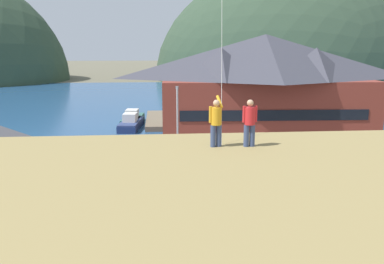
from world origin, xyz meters
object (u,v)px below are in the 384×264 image
at_px(moored_boat_inner_slip, 133,119).
at_px(parked_car_mid_row_far, 134,176).
at_px(moored_boat_wharfside, 131,123).
at_px(parked_car_front_row_silver, 48,215).
at_px(moored_boat_outer_mooring, 182,122).
at_px(parked_car_lone_by_shed, 181,207).
at_px(parked_car_mid_row_near, 371,197).
at_px(parked_car_front_row_end, 236,177).
at_px(parking_light_pole, 177,124).
at_px(person_companion, 250,121).
at_px(parked_car_back_row_left, 330,171).
at_px(wharf_dock, 157,120).
at_px(harbor_lodge, 264,86).
at_px(storage_shed_near_lot, 3,156).
at_px(person_kite_flyer, 216,121).

bearing_deg(moored_boat_inner_slip, parked_car_mid_row_far, -86.34).
relative_size(moored_boat_wharfside, parked_car_front_row_silver, 1.79).
bearing_deg(parked_car_front_row_silver, moored_boat_outer_mooring, 72.49).
xyz_separation_m(parked_car_lone_by_shed, parked_car_mid_row_near, (12.76, 0.70, 0.00)).
bearing_deg(parked_car_front_row_silver, parked_car_front_row_end, 25.88).
bearing_deg(parking_light_pole, moored_boat_outer_mooring, 85.62).
bearing_deg(parked_car_mid_row_near, person_companion, -137.35).
bearing_deg(moored_boat_wharfside, parked_car_mid_row_near, -58.89).
relative_size(parked_car_back_row_left, parked_car_front_row_silver, 0.97).
bearing_deg(parked_car_lone_by_shed, wharf_dock, 92.45).
distance_m(harbor_lodge, parking_light_pole, 15.08).
bearing_deg(parking_light_pole, parked_car_mid_row_far, -134.38).
xyz_separation_m(moored_boat_wharfside, parked_car_mid_row_far, (1.76, -23.65, 0.34)).
distance_m(storage_shed_near_lot, wharf_dock, 29.15).
relative_size(storage_shed_near_lot, parking_light_pole, 1.03).
height_order(parked_car_back_row_left, parked_car_front_row_silver, same).
distance_m(parked_car_mid_row_far, parked_car_back_row_left, 15.73).
relative_size(parked_car_mid_row_near, person_companion, 2.48).
bearing_deg(parked_car_lone_by_shed, parked_car_front_row_silver, -176.13).
bearing_deg(parked_car_lone_by_shed, parking_light_pole, 88.17).
bearing_deg(parked_car_front_row_end, harbor_lodge, 68.35).
distance_m(storage_shed_near_lot, moored_boat_outer_mooring, 27.39).
distance_m(wharf_dock, moored_boat_outer_mooring, 5.09).
height_order(parked_car_lone_by_shed, parked_car_mid_row_near, same).
relative_size(moored_boat_outer_mooring, parked_car_mid_row_near, 1.48).
height_order(moored_boat_wharfside, parked_car_front_row_end, moored_boat_wharfside).
xyz_separation_m(parked_car_mid_row_far, parking_light_pole, (3.60, 3.68, 3.31)).
height_order(parked_car_lone_by_shed, parked_car_front_row_end, same).
xyz_separation_m(harbor_lodge, person_companion, (-8.63, -30.13, 1.66)).
relative_size(parked_car_mid_row_far, parked_car_back_row_left, 1.01).
bearing_deg(moored_boat_inner_slip, parked_car_mid_row_near, -61.51).
bearing_deg(harbor_lodge, parked_car_mid_row_far, -134.05).
xyz_separation_m(harbor_lodge, moored_boat_outer_mooring, (-8.81, 9.44, -5.80)).
height_order(moored_boat_inner_slip, parked_car_back_row_left, moored_boat_inner_slip).
bearing_deg(person_kite_flyer, parked_car_lone_by_shed, 95.22).
xyz_separation_m(moored_boat_wharfside, parked_car_front_row_silver, (-2.86, -30.72, 0.34)).
distance_m(parked_car_lone_by_shed, parked_car_front_row_silver, 7.91).
bearing_deg(parked_car_front_row_end, parked_car_mid_row_far, 172.42).
distance_m(parked_car_front_row_end, parking_light_pole, 7.14).
relative_size(parked_car_mid_row_far, parking_light_pole, 0.57).
relative_size(parked_car_lone_by_shed, person_companion, 2.42).
height_order(moored_boat_wharfside, parking_light_pole, parking_light_pole).
distance_m(parked_car_back_row_left, parked_car_front_row_silver, 21.51).
xyz_separation_m(wharf_dock, parked_car_mid_row_far, (-1.81, -27.68, 0.71)).
relative_size(parked_car_back_row_left, person_kite_flyer, 2.27).
bearing_deg(parked_car_front_row_end, parking_light_pole, 131.79).
relative_size(parking_light_pole, person_kite_flyer, 4.01).
bearing_deg(harbor_lodge, person_kite_flyer, -108.15).
height_order(moored_boat_wharfside, parked_car_back_row_left, moored_boat_wharfside).
bearing_deg(parked_car_front_row_silver, moored_boat_inner_slip, 85.12).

